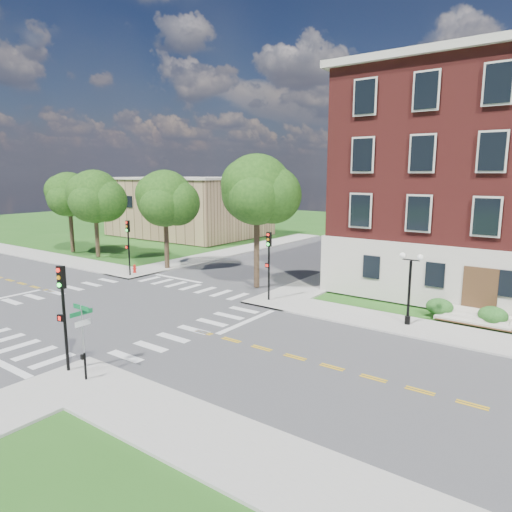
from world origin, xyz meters
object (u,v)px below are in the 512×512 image
Objects in this scene: twin_lamp_west at (410,284)px; fire_hydrant at (135,269)px; push_button_post at (85,365)px; traffic_signal_se at (63,305)px; traffic_signal_ne at (269,257)px; street_sign_pole at (82,325)px; traffic_signal_nw at (128,240)px.

fire_hydrant is (-24.42, -0.06, -2.06)m from twin_lamp_west.
traffic_signal_se is at bearing 176.48° from push_button_post.
traffic_signal_se is 14.99m from traffic_signal_ne.
traffic_signal_se is 1.00× the size of traffic_signal_ne.
push_button_post is (-8.86, -15.50, -1.73)m from twin_lamp_west.
traffic_signal_se is 4.00× the size of push_button_post.
twin_lamp_west is 1.36× the size of street_sign_pole.
traffic_signal_nw is (-13.63, 14.45, 0.00)m from traffic_signal_se.
twin_lamp_west is 24.50m from fire_hydrant.
traffic_signal_se is 1.55× the size of street_sign_pole.
traffic_signal_nw is 1.55× the size of street_sign_pole.
traffic_signal_se is 1.00× the size of traffic_signal_nw.
twin_lamp_west is 17.94m from push_button_post.
street_sign_pole is at bearing -44.31° from traffic_signal_nw.
twin_lamp_west is at bearing 56.18° from traffic_signal_se.
traffic_signal_ne is 14.67m from street_sign_pole.
fire_hydrant is at bearing -179.86° from twin_lamp_west.
traffic_signal_nw is 1.13× the size of twin_lamp_west.
fire_hydrant is (-0.47, 0.91, -2.72)m from traffic_signal_nw.
traffic_signal_ne is 1.00× the size of traffic_signal_nw.
push_button_post is at bearing -3.52° from traffic_signal_se.
twin_lamp_west is (9.61, 0.43, -0.66)m from traffic_signal_ne.
traffic_signal_se is 6.40× the size of fire_hydrant.
push_button_post is at bearing -87.16° from traffic_signal_ne.
traffic_signal_nw is (-14.35, -0.53, 0.00)m from traffic_signal_ne.
traffic_signal_ne reaches higher than twin_lamp_west.
fire_hydrant is at bearing 132.55° from traffic_signal_se.
traffic_signal_se and traffic_signal_ne have the same top height.
traffic_signal_se reaches higher than push_button_post.
fire_hydrant is at bearing 134.82° from street_sign_pole.
traffic_signal_ne is 4.00× the size of push_button_post.
push_button_post is (0.75, -15.07, -2.39)m from traffic_signal_ne.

